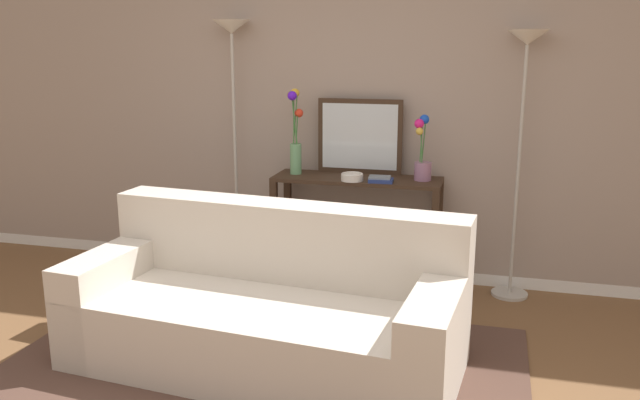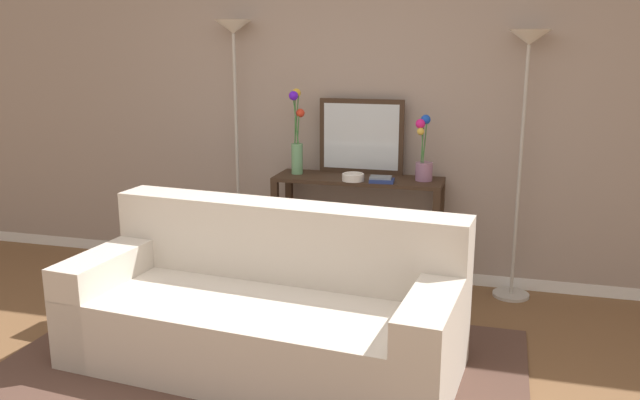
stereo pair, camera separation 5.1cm
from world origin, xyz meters
TOP-DOWN VIEW (x-y plane):
  - back_wall at (0.00, 2.39)m, footprint 12.00×0.15m
  - area_rug at (-0.07, 0.59)m, footprint 2.93×1.93m
  - couch at (-0.07, 0.75)m, footprint 2.26×1.14m
  - console_table at (0.17, 2.08)m, footprint 1.23×0.39m
  - floor_lamp_left at (-0.82, 2.17)m, footprint 0.28×0.28m
  - floor_lamp_right at (1.30, 2.17)m, footprint 0.28×0.28m
  - wall_mirror at (0.15, 2.24)m, footprint 0.64×0.02m
  - vase_tall_flowers at (-0.31, 2.09)m, footprint 0.11×0.13m
  - vase_short_flowers at (0.64, 2.10)m, footprint 0.13×0.13m
  - fruit_bowl at (0.16, 1.95)m, footprint 0.16×0.16m
  - book_stack at (0.36, 1.96)m, footprint 0.18×0.13m
  - book_row_under_console at (-0.18, 2.08)m, footprint 0.32×0.17m

SIDE VIEW (x-z plane):
  - area_rug at x=-0.07m, z-range 0.00..0.01m
  - book_row_under_console at x=-0.18m, z-range -0.01..0.12m
  - couch at x=-0.07m, z-range -0.13..0.75m
  - console_table at x=0.17m, z-range 0.16..1.00m
  - book_stack at x=0.36m, z-range 0.84..0.88m
  - fruit_bowl at x=0.16m, z-range 0.84..0.89m
  - vase_short_flowers at x=0.64m, z-range 0.77..1.24m
  - wall_mirror at x=0.15m, z-range 0.84..1.40m
  - vase_tall_flowers at x=-0.31m, z-range 0.83..1.46m
  - floor_lamp_right at x=1.30m, z-range 0.54..2.42m
  - floor_lamp_left at x=-0.82m, z-range 0.56..2.52m
  - back_wall at x=0.00m, z-range 0.00..3.09m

